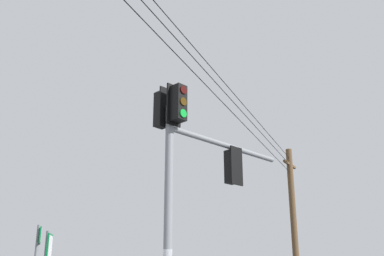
# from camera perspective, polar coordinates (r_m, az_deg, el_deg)

# --- Properties ---
(signal_mast_assembly) EXTENTS (2.53, 4.03, 6.40)m
(signal_mast_assembly) POSITION_cam_1_polar(r_m,az_deg,el_deg) (11.48, -0.39, -4.54)
(signal_mast_assembly) COLOR gray
(signal_mast_assembly) RESTS_ON ground
(utility_pole_wooden) EXTENTS (1.32, 1.37, 8.83)m
(utility_pole_wooden) POSITION_cam_1_polar(r_m,az_deg,el_deg) (25.18, 12.26, -12.03)
(utility_pole_wooden) COLOR brown
(utility_pole_wooden) RESTS_ON ground
(overhead_wire_span) EXTENTS (25.54, 20.79, 1.05)m
(overhead_wire_span) POSITION_cam_1_polar(r_m,az_deg,el_deg) (11.22, -5.88, 14.70)
(overhead_wire_span) COLOR black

